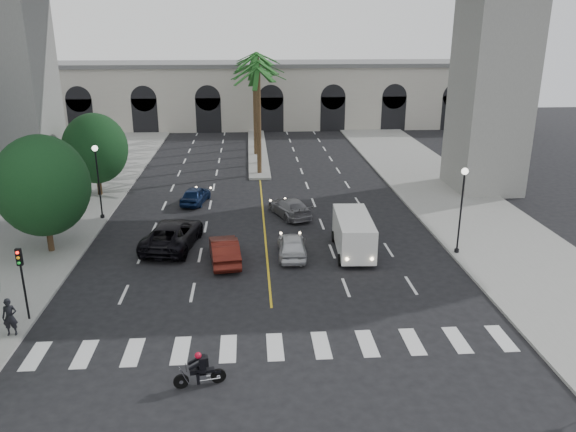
% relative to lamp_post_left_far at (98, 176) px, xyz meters
% --- Properties ---
extents(ground, '(140.00, 140.00, 0.00)m').
position_rel_lamp_post_left_far_xyz_m(ground, '(11.40, -16.00, -3.22)').
color(ground, black).
rests_on(ground, ground).
extents(sidewalk_left, '(8.00, 100.00, 0.15)m').
position_rel_lamp_post_left_far_xyz_m(sidewalk_left, '(-3.60, -1.00, -3.15)').
color(sidewalk_left, gray).
rests_on(sidewalk_left, ground).
extents(sidewalk_right, '(8.00, 100.00, 0.15)m').
position_rel_lamp_post_left_far_xyz_m(sidewalk_right, '(26.40, -1.00, -3.15)').
color(sidewalk_right, gray).
rests_on(sidewalk_right, ground).
extents(median, '(2.00, 24.00, 0.20)m').
position_rel_lamp_post_left_far_xyz_m(median, '(11.40, 22.00, -3.12)').
color(median, gray).
rests_on(median, ground).
extents(pier_building, '(71.00, 10.50, 8.50)m').
position_rel_lamp_post_left_far_xyz_m(pier_building, '(11.40, 39.00, 1.04)').
color(pier_building, beige).
rests_on(pier_building, ground).
extents(palm_a, '(3.20, 3.20, 10.30)m').
position_rel_lamp_post_left_far_xyz_m(palm_a, '(11.40, 12.00, 5.88)').
color(palm_a, '#47331E').
rests_on(palm_a, ground).
extents(palm_b, '(3.20, 3.20, 10.60)m').
position_rel_lamp_post_left_far_xyz_m(palm_b, '(11.50, 16.00, 6.15)').
color(palm_b, '#47331E').
rests_on(palm_b, ground).
extents(palm_c, '(3.20, 3.20, 10.10)m').
position_rel_lamp_post_left_far_xyz_m(palm_c, '(11.20, 20.00, 5.69)').
color(palm_c, '#47331E').
rests_on(palm_c, ground).
extents(palm_d, '(3.20, 3.20, 10.90)m').
position_rel_lamp_post_left_far_xyz_m(palm_d, '(11.55, 24.00, 6.43)').
color(palm_d, '#47331E').
rests_on(palm_d, ground).
extents(palm_e, '(3.20, 3.20, 10.40)m').
position_rel_lamp_post_left_far_xyz_m(palm_e, '(11.30, 28.00, 5.97)').
color(palm_e, '#47331E').
rests_on(palm_e, ground).
extents(palm_f, '(3.20, 3.20, 10.70)m').
position_rel_lamp_post_left_far_xyz_m(palm_f, '(11.60, 32.00, 6.24)').
color(palm_f, '#47331E').
rests_on(palm_f, ground).
extents(street_tree_mid, '(5.44, 5.44, 7.21)m').
position_rel_lamp_post_left_far_xyz_m(street_tree_mid, '(-1.60, -6.00, 0.99)').
color(street_tree_mid, '#382616').
rests_on(street_tree_mid, ground).
extents(street_tree_far, '(5.04, 5.04, 6.68)m').
position_rel_lamp_post_left_far_xyz_m(street_tree_far, '(-1.60, 6.00, 0.68)').
color(street_tree_far, '#382616').
rests_on(street_tree_far, ground).
extents(lamp_post_left_far, '(0.40, 0.40, 5.35)m').
position_rel_lamp_post_left_far_xyz_m(lamp_post_left_far, '(0.00, 0.00, 0.00)').
color(lamp_post_left_far, black).
rests_on(lamp_post_left_far, ground).
extents(lamp_post_right, '(0.40, 0.40, 5.35)m').
position_rel_lamp_post_left_far_xyz_m(lamp_post_right, '(22.80, -8.00, 0.00)').
color(lamp_post_right, black).
rests_on(lamp_post_right, ground).
extents(traffic_signal_far, '(0.25, 0.18, 3.65)m').
position_rel_lamp_post_left_far_xyz_m(traffic_signal_far, '(0.10, -14.50, -0.71)').
color(traffic_signal_far, black).
rests_on(traffic_signal_far, ground).
extents(motorcycle_rider, '(1.99, 0.59, 1.45)m').
position_rel_lamp_post_left_far_xyz_m(motorcycle_rider, '(8.47, -19.99, -2.57)').
color(motorcycle_rider, black).
rests_on(motorcycle_rider, ground).
extents(car_a, '(1.75, 4.11, 1.38)m').
position_rel_lamp_post_left_far_xyz_m(car_a, '(12.90, -7.57, -2.53)').
color(car_a, silver).
rests_on(car_a, ground).
extents(car_b, '(2.11, 4.65, 1.48)m').
position_rel_lamp_post_left_far_xyz_m(car_b, '(8.92, -8.16, -2.48)').
color(car_b, '#501610').
rests_on(car_b, ground).
extents(car_c, '(3.72, 6.38, 1.67)m').
position_rel_lamp_post_left_far_xyz_m(car_c, '(5.63, -5.56, -2.39)').
color(car_c, black).
rests_on(car_c, ground).
extents(car_d, '(3.32, 4.95, 1.33)m').
position_rel_lamp_post_left_far_xyz_m(car_d, '(13.31, -0.15, -2.55)').
color(car_d, slate).
rests_on(car_d, ground).
extents(car_e, '(2.37, 4.17, 1.34)m').
position_rel_lamp_post_left_far_xyz_m(car_e, '(6.26, 3.46, -2.55)').
color(car_e, '#0E1E41').
rests_on(car_e, ground).
extents(cargo_van, '(2.38, 5.46, 2.29)m').
position_rel_lamp_post_left_far_xyz_m(cargo_van, '(16.61, -7.35, -1.95)').
color(cargo_van, silver).
rests_on(cargo_van, ground).
extents(pedestrian_a, '(0.67, 0.48, 1.72)m').
position_rel_lamp_post_left_far_xyz_m(pedestrian_a, '(-0.10, -15.91, -2.21)').
color(pedestrian_a, black).
rests_on(pedestrian_a, sidewalk_left).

